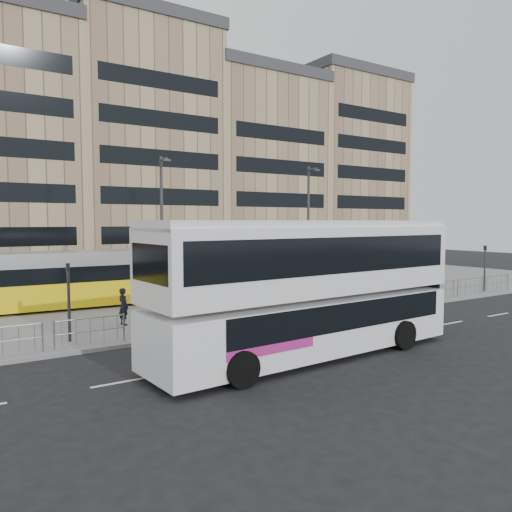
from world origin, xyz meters
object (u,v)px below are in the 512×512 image
traffic_light_east (485,262)px  station_sign (427,271)px  tram (128,276)px  lamp_post_east (309,223)px  double_decker_bus (309,283)px  ad_panel (361,295)px  traffic_light_west (69,292)px  pedestrian (123,306)px  lamp_post_west (162,222)px

traffic_light_east → station_sign: bearing=-175.8°
tram → lamp_post_east: bearing=-2.8°
station_sign → double_decker_bus: bearing=-143.7°
ad_panel → lamp_post_east: (2.77, 7.87, 3.79)m
traffic_light_east → lamp_post_east: bearing=155.2°
double_decker_bus → traffic_light_west: size_ratio=3.99×
pedestrian → double_decker_bus: bearing=-165.7°
station_sign → traffic_light_east: size_ratio=0.72×
ad_panel → traffic_light_east: size_ratio=0.45×
tram → traffic_light_west: bearing=-120.2°
ad_panel → lamp_post_east: 9.17m
traffic_light_west → ad_panel: bearing=9.4°
tram → ad_panel: tram is taller
station_sign → lamp_post_west: lamp_post_west is taller
tram → lamp_post_east: (12.45, -1.17, 3.06)m
tram → lamp_post_west: lamp_post_west is taller
ad_panel → pedestrian: size_ratio=0.82×
double_decker_bus → lamp_post_west: size_ratio=1.45×
ad_panel → traffic_light_east: (12.14, 0.60, 1.16)m
ad_panel → traffic_light_east: bearing=-11.8°
traffic_light_west → traffic_light_east: size_ratio=1.00×
station_sign → lamp_post_east: size_ratio=0.26×
traffic_light_west → traffic_light_east: same height
double_decker_bus → pedestrian: 9.39m
double_decker_bus → ad_panel: (7.86, 5.22, -1.69)m
double_decker_bus → station_sign: double_decker_bus is taller
double_decker_bus → ad_panel: 9.58m
traffic_light_west → lamp_post_east: lamp_post_east is taller
ad_panel → lamp_post_west: 12.33m
tram → lamp_post_east: lamp_post_east is taller
traffic_light_west → station_sign: bearing=14.5°
traffic_light_west → double_decker_bus: bearing=-29.0°
double_decker_bus → station_sign: (14.98, 6.59, -0.95)m
station_sign → traffic_light_east: (5.01, -0.77, 0.43)m
traffic_light_west → lamp_post_east: bearing=34.9°
double_decker_bus → pedestrian: double_decker_bus is taller
tram → ad_panel: size_ratio=18.80×
double_decker_bus → ad_panel: double_decker_bus is taller
station_sign → lamp_post_west: (-14.69, 7.58, 3.10)m
ad_panel → traffic_light_west: (-14.71, 1.18, 1.16)m
station_sign → pedestrian: station_sign is taller
ad_panel → lamp_post_east: lamp_post_east is taller
tram → lamp_post_east: 12.87m
lamp_post_west → lamp_post_east: (10.34, -1.08, -0.05)m
traffic_light_east → lamp_post_east: 12.14m
double_decker_bus → station_sign: size_ratio=5.55×
ad_panel → lamp_post_west: (-7.57, 8.95, 3.83)m
tram → double_decker_bus: bearing=-80.2°
double_decker_bus → traffic_light_east: bearing=13.2°
lamp_post_east → station_sign: bearing=-56.2°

